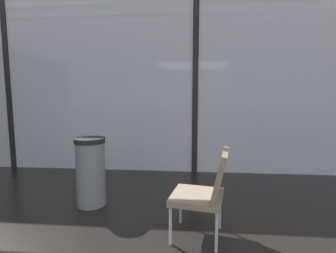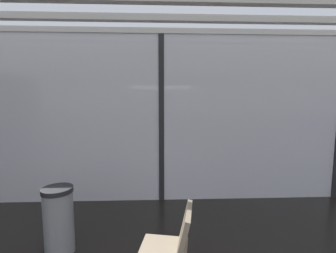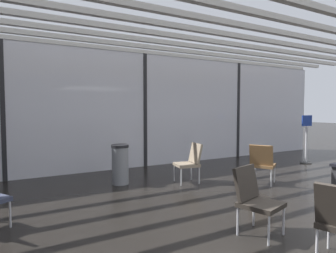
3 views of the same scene
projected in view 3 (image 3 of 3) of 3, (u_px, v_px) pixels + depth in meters
The scene contains 12 objects.
ground_plane at pixel (312, 232), 3.91m from camera, with size 60.00×60.00×0.00m, color black.
glass_curtain_wall at pixel (145, 111), 8.32m from camera, with size 14.00×0.08×3.17m, color silver.
window_mullion_0 at pixel (3, 111), 6.58m from camera, with size 0.10×0.12×3.17m, color black.
window_mullion_1 at pixel (145, 111), 8.32m from camera, with size 0.10×0.12×3.17m, color black.
window_mullion_2 at pixel (237, 110), 10.05m from camera, with size 0.10×0.12×3.17m, color black.
ceiling_slats at pixel (221, 22), 5.36m from camera, with size 13.72×6.72×0.10m.
parked_airplane at pixel (117, 98), 13.83m from camera, with size 13.67×4.24×4.24m.
lounge_chair_3 at pixel (190, 160), 6.52m from camera, with size 0.60×0.57×0.87m.
lounge_chair_4 at pixel (255, 196), 3.84m from camera, with size 0.61×0.64×0.87m.
lounge_chair_6 at pixel (262, 162), 6.35m from camera, with size 0.70×0.68×0.87m.
trash_bin at pixel (120, 164), 6.38m from camera, with size 0.38×0.38×0.86m.
info_sign at pixel (306, 141), 8.81m from camera, with size 0.44×0.32×1.44m.
Camera 3 is at (-3.56, -2.36, 1.63)m, focal length 31.49 mm.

